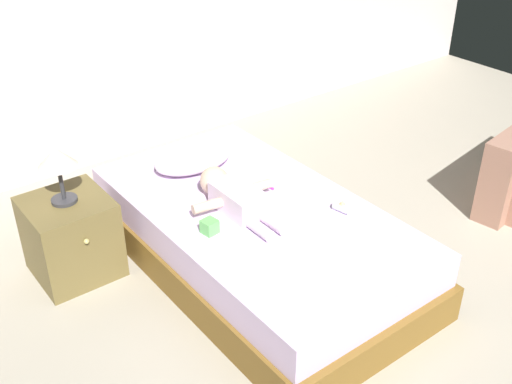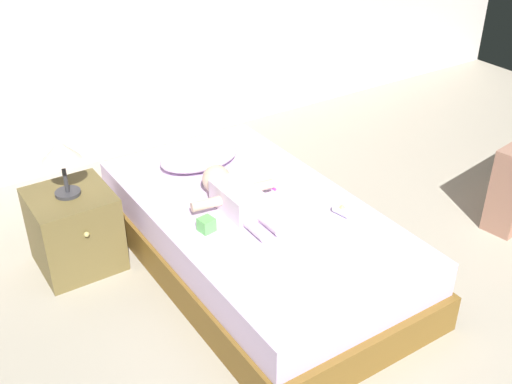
{
  "view_description": "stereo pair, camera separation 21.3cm",
  "coord_description": "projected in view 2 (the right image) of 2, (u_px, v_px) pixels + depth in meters",
  "views": [
    {
      "loc": [
        -1.97,
        -1.22,
        2.29
      ],
      "look_at": [
        -0.17,
        1.14,
        0.51
      ],
      "focal_mm": 43.44,
      "sensor_mm": 36.0,
      "label": 1
    },
    {
      "loc": [
        -1.8,
        -1.35,
        2.29
      ],
      "look_at": [
        -0.17,
        1.14,
        0.51
      ],
      "focal_mm": 43.44,
      "sensor_mm": 36.0,
      "label": 2
    }
  ],
  "objects": [
    {
      "name": "ground_plane",
      "position": [
        415.0,
        375.0,
        2.98
      ],
      "size": [
        8.0,
        8.0,
        0.0
      ],
      "primitive_type": "plane",
      "color": "#ABA391"
    },
    {
      "name": "bed",
      "position": [
        256.0,
        237.0,
        3.62
      ],
      "size": [
        1.14,
        2.07,
        0.41
      ],
      "color": "brown",
      "rests_on": "ground_plane"
    },
    {
      "name": "pillow",
      "position": [
        199.0,
        156.0,
        3.92
      ],
      "size": [
        0.52,
        0.34,
        0.12
      ],
      "color": "silver",
      "rests_on": "bed"
    },
    {
      "name": "baby",
      "position": [
        233.0,
        195.0,
        3.49
      ],
      "size": [
        0.53,
        0.67,
        0.17
      ],
      "color": "white",
      "rests_on": "bed"
    },
    {
      "name": "toothbrush",
      "position": [
        268.0,
        185.0,
        3.71
      ],
      "size": [
        0.04,
        0.12,
        0.02
      ],
      "color": "#B83CAF",
      "rests_on": "bed"
    },
    {
      "name": "nightstand",
      "position": [
        75.0,
        230.0,
        3.62
      ],
      "size": [
        0.45,
        0.48,
        0.48
      ],
      "color": "brown",
      "rests_on": "ground_plane"
    },
    {
      "name": "lamp",
      "position": [
        61.0,
        154.0,
        3.37
      ],
      "size": [
        0.21,
        0.21,
        0.33
      ],
      "color": "#333338",
      "rests_on": "nightstand"
    },
    {
      "name": "toy_block",
      "position": [
        207.0,
        225.0,
        3.29
      ],
      "size": [
        0.09,
        0.09,
        0.08
      ],
      "color": "#65C65F",
      "rests_on": "bed"
    },
    {
      "name": "baby_bottle",
      "position": [
        342.0,
        211.0,
        3.43
      ],
      "size": [
        0.07,
        0.11,
        0.07
      ],
      "color": "white",
      "rests_on": "bed"
    }
  ]
}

